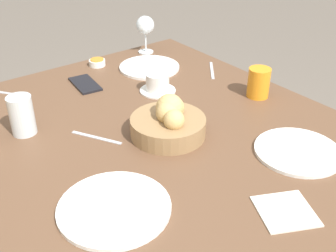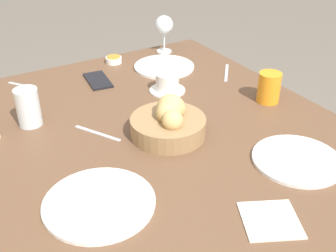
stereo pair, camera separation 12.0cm
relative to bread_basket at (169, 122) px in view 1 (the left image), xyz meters
name	(u,v)px [view 1 (the left image)]	position (x,y,z in m)	size (l,w,h in m)	color
dining_table	(151,158)	(0.05, 0.03, -0.14)	(1.23, 1.10, 0.76)	brown
bread_basket	(169,122)	(0.00, 0.00, 0.00)	(0.22, 0.22, 0.12)	#99754C
plate_near_left	(298,151)	(-0.29, -0.22, -0.04)	(0.23, 0.23, 0.01)	white
plate_near_right	(149,67)	(0.43, -0.24, -0.04)	(0.23, 0.23, 0.01)	white
plate_far_center	(114,208)	(-0.18, 0.29, -0.04)	(0.26, 0.26, 0.01)	white
juice_glass	(259,83)	(0.01, -0.39, 0.01)	(0.07, 0.07, 0.10)	orange
water_tumbler	(22,115)	(0.26, 0.33, 0.01)	(0.07, 0.07, 0.12)	silver
wine_glass	(145,27)	(0.58, -0.33, 0.07)	(0.08, 0.08, 0.16)	silver
coffee_cup	(158,84)	(0.25, -0.14, -0.01)	(0.12, 0.12, 0.07)	white
jam_bowl_honey	(97,62)	(0.58, -0.09, -0.03)	(0.06, 0.06, 0.03)	white
fork_silver	(96,138)	(0.11, 0.18, -0.04)	(0.15, 0.09, 0.00)	#B7B7BC
knife_silver	(212,70)	(0.27, -0.42, -0.04)	(0.13, 0.11, 0.00)	#B7B7BC
spoon_coffee	(7,93)	(0.55, 0.28, -0.04)	(0.11, 0.08, 0.00)	#B7B7BC
napkin	(285,211)	(-0.42, -0.01, -0.04)	(0.16, 0.16, 0.00)	silver
cell_phone	(84,84)	(0.45, 0.04, -0.04)	(0.16, 0.09, 0.01)	black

